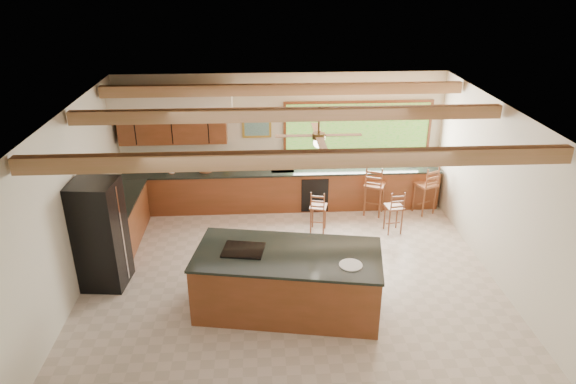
{
  "coord_description": "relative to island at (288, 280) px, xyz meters",
  "views": [
    {
      "loc": [
        -0.49,
        -7.69,
        5.16
      ],
      "look_at": [
        0.0,
        0.8,
        1.32
      ],
      "focal_mm": 32.0,
      "sensor_mm": 36.0,
      "label": 1
    }
  ],
  "objects": [
    {
      "name": "counter_run",
      "position": [
        -0.72,
        3.34,
        -0.04
      ],
      "size": [
        7.12,
        3.1,
        1.25
      ],
      "color": "brown",
      "rests_on": "ground"
    },
    {
      "name": "bar_stool_b",
      "position": [
        2.32,
        2.37,
        0.06
      ],
      "size": [
        0.38,
        0.38,
        0.95
      ],
      "rotation": [
        0.0,
        0.0,
        0.12
      ],
      "color": "brown",
      "rests_on": "ground"
    },
    {
      "name": "refrigerator",
      "position": [
        -3.12,
        0.88,
        0.45
      ],
      "size": [
        0.82,
        0.8,
        1.91
      ],
      "rotation": [
        0.0,
        0.0,
        -0.1
      ],
      "color": "black",
      "rests_on": "ground"
    },
    {
      "name": "bar_stool_a",
      "position": [
        0.78,
        2.5,
        0.05
      ],
      "size": [
        0.41,
        0.41,
        0.94
      ],
      "rotation": [
        0.0,
        0.0,
        -0.25
      ],
      "color": "brown",
      "rests_on": "ground"
    },
    {
      "name": "room_shell",
      "position": [
        -0.07,
        1.47,
        1.71
      ],
      "size": [
        7.27,
        6.54,
        3.02
      ],
      "color": "beige",
      "rests_on": "ground"
    },
    {
      "name": "bar_stool_c",
      "position": [
        3.23,
        3.21,
        0.16
      ],
      "size": [
        0.54,
        0.54,
        1.13
      ],
      "rotation": [
        0.0,
        0.0,
        0.43
      ],
      "color": "brown",
      "rests_on": "ground"
    },
    {
      "name": "island",
      "position": [
        0.0,
        0.0,
        0.0
      ],
      "size": [
        3.1,
        1.85,
        1.03
      ],
      "rotation": [
        0.0,
        0.0,
        -0.17
      ],
      "color": "brown",
      "rests_on": "ground"
    },
    {
      "name": "ground",
      "position": [
        0.1,
        0.82,
        -0.51
      ],
      "size": [
        7.2,
        7.2,
        0.0
      ],
      "primitive_type": "plane",
      "color": "beige",
      "rests_on": "ground"
    },
    {
      "name": "bar_stool_d",
      "position": [
        2.09,
        3.21,
        0.18
      ],
      "size": [
        0.55,
        0.55,
        1.17
      ],
      "rotation": [
        0.0,
        0.0,
        -0.4
      ],
      "color": "brown",
      "rests_on": "ground"
    }
  ]
}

